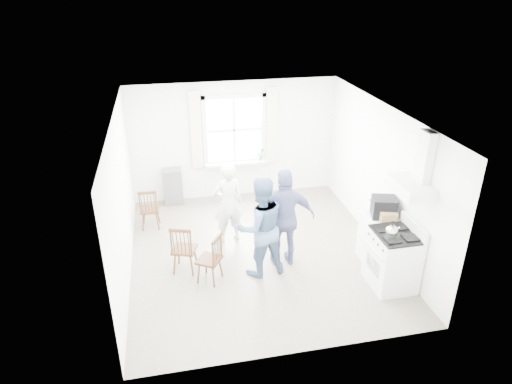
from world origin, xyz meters
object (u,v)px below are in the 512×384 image
windsor_chair_a (149,205)px  windsor_chair_b (182,245)px  stereo_stack (384,207)px  person_left (228,203)px  person_mid (260,227)px  windsor_chair_c (214,254)px  gas_stove (393,259)px  low_cabinet (377,238)px  person_right (285,218)px

windsor_chair_a → windsor_chair_b: size_ratio=0.96×
stereo_stack → person_left: size_ratio=0.30×
person_mid → windsor_chair_c: bearing=-1.5°
person_left → stereo_stack: bearing=143.4°
gas_stove → person_mid: person_mid is taller
gas_stove → person_mid: 2.17m
windsor_chair_c → person_left: person_left is taller
low_cabinet → person_right: bearing=171.1°
low_cabinet → windsor_chair_c: 2.85m
gas_stove → windsor_chair_a: size_ratio=1.29×
low_cabinet → windsor_chair_c: size_ratio=1.04×
windsor_chair_a → windsor_chair_c: bearing=-62.1°
low_cabinet → stereo_stack: stereo_stack is taller
low_cabinet → windsor_chair_c: (-2.85, -0.04, 0.08)m
stereo_stack → windsor_chair_a: 4.40m
windsor_chair_c → stereo_stack: bearing=-0.2°
stereo_stack → low_cabinet: bearing=109.1°
windsor_chair_b → person_mid: bearing=-9.9°
stereo_stack → windsor_chair_c: bearing=179.8°
gas_stove → windsor_chair_c: gas_stove is taller
person_right → windsor_chair_b: bearing=-0.5°
windsor_chair_a → person_mid: 2.61m
low_cabinet → windsor_chair_c: low_cabinet is taller
low_cabinet → person_right: size_ratio=0.51×
low_cabinet → person_right: person_right is taller
gas_stove → person_left: person_left is taller
windsor_chair_b → person_right: size_ratio=0.51×
windsor_chair_b → stereo_stack: bearing=-5.7°
person_left → person_right: size_ratio=0.89×
windsor_chair_b → person_left: size_ratio=0.58×
stereo_stack → windsor_chair_b: (-3.35, 0.34, -0.52)m
stereo_stack → windsor_chair_a: size_ratio=0.54×
windsor_chair_b → person_left: bearing=45.0°
windsor_chair_a → person_left: bearing=-26.3°
windsor_chair_a → windsor_chair_b: bearing=-71.3°
person_left → person_mid: (0.36, -1.13, 0.09)m
windsor_chair_b → person_right: (1.73, -0.03, 0.33)m
low_cabinet → person_left: bearing=153.9°
gas_stove → windsor_chair_c: 2.86m
windsor_chair_c → person_right: person_right is taller
person_mid → stereo_stack: bearing=167.6°
stereo_stack → person_mid: (-2.09, 0.11, -0.20)m
low_cabinet → stereo_stack: 0.63m
person_left → person_right: person_right is taller
low_cabinet → windsor_chair_b: (-3.34, 0.29, 0.10)m
windsor_chair_a → windsor_chair_b: 1.72m
stereo_stack → windsor_chair_a: stereo_stack is taller
person_mid → person_right: person_right is taller
person_left → person_right: 1.26m
gas_stove → stereo_stack: bearing=82.3°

